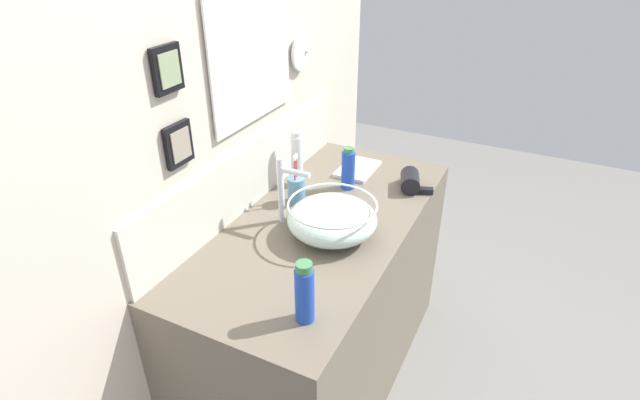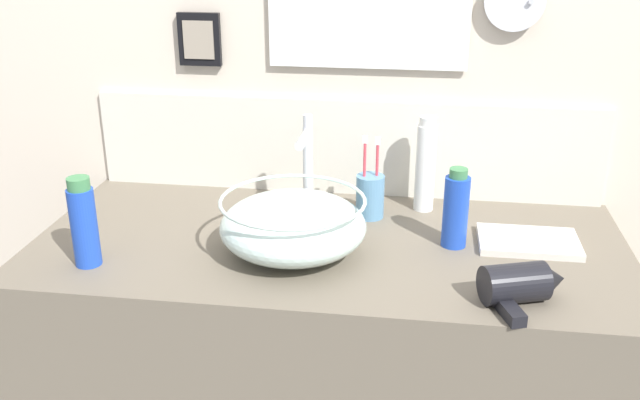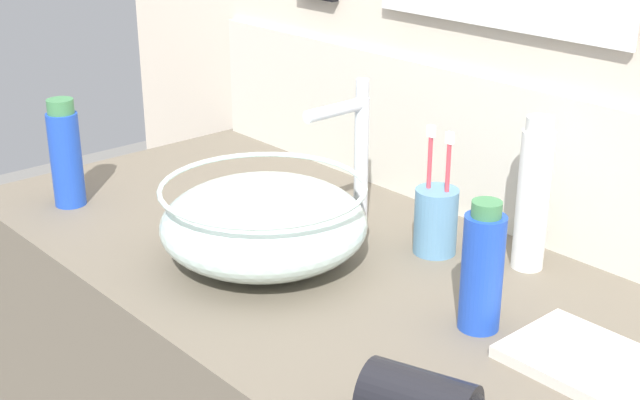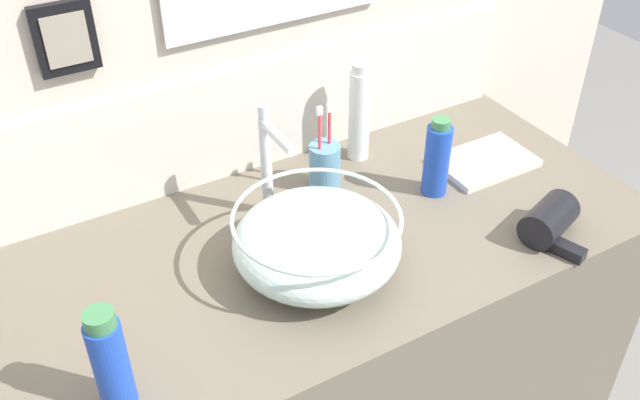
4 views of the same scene
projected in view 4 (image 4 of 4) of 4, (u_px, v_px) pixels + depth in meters
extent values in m
cube|color=#6B6051|center=(328.00, 370.00, 1.70)|extent=(1.35, 0.63, 0.83)
cube|color=beige|center=(247.00, 24.00, 1.49)|extent=(2.16, 0.06, 2.33)
cube|color=beige|center=(259.00, 117.00, 1.59)|extent=(1.32, 0.02, 0.25)
cube|color=black|center=(65.00, 38.00, 1.27)|extent=(0.11, 0.02, 0.13)
cube|color=gray|center=(67.00, 40.00, 1.27)|extent=(0.08, 0.01, 0.10)
ellipsoid|color=silver|center=(317.00, 243.00, 1.34)|extent=(0.32, 0.32, 0.13)
torus|color=silver|center=(317.00, 217.00, 1.30)|extent=(0.32, 0.32, 0.01)
torus|color=#B2B7BC|center=(317.00, 267.00, 1.37)|extent=(0.12, 0.12, 0.01)
cylinder|color=silver|center=(266.00, 168.00, 1.45)|extent=(0.02, 0.02, 0.23)
cylinder|color=silver|center=(278.00, 137.00, 1.34)|extent=(0.02, 0.12, 0.02)
cylinder|color=silver|center=(263.00, 112.00, 1.37)|extent=(0.02, 0.02, 0.03)
cylinder|color=black|center=(549.00, 220.00, 1.43)|extent=(0.14, 0.11, 0.08)
cone|color=black|center=(567.00, 201.00, 1.48)|extent=(0.06, 0.08, 0.07)
cube|color=black|center=(562.00, 248.00, 1.40)|extent=(0.06, 0.09, 0.02)
cylinder|color=#598CB2|center=(325.00, 167.00, 1.56)|extent=(0.07, 0.07, 0.11)
cylinder|color=#D83F4C|center=(329.00, 148.00, 1.54)|extent=(0.01, 0.01, 0.18)
cube|color=white|center=(330.00, 108.00, 1.48)|extent=(0.01, 0.01, 0.02)
cylinder|color=#D83F4C|center=(320.00, 152.00, 1.52)|extent=(0.01, 0.01, 0.19)
cube|color=white|center=(320.00, 111.00, 1.46)|extent=(0.01, 0.01, 0.02)
cylinder|color=blue|center=(437.00, 160.00, 1.53)|extent=(0.06, 0.06, 0.16)
cylinder|color=#3F7F4C|center=(441.00, 124.00, 1.47)|extent=(0.04, 0.04, 0.02)
cylinder|color=white|center=(359.00, 116.00, 1.62)|extent=(0.05, 0.05, 0.22)
cylinder|color=silver|center=(361.00, 68.00, 1.55)|extent=(0.04, 0.04, 0.02)
cylinder|color=blue|center=(111.00, 365.00, 1.07)|extent=(0.06, 0.06, 0.17)
cylinder|color=#3F7F4C|center=(99.00, 320.00, 1.02)|extent=(0.05, 0.05, 0.03)
cube|color=silver|center=(485.00, 161.00, 1.66)|extent=(0.22, 0.15, 0.02)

